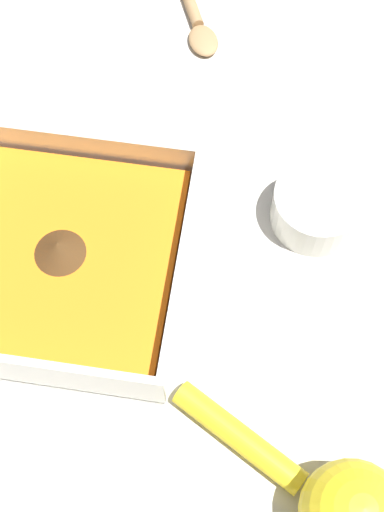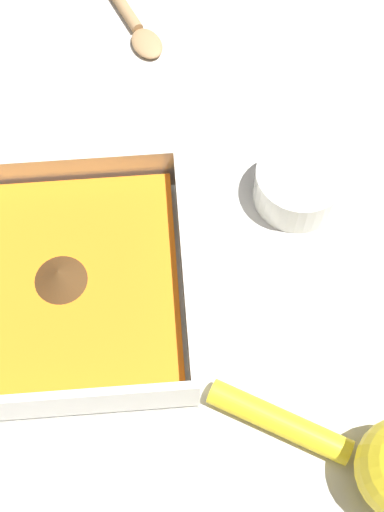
{
  "view_description": "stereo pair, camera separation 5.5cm",
  "coord_description": "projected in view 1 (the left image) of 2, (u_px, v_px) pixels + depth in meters",
  "views": [
    {
      "loc": [
        -0.21,
        -0.13,
        0.54
      ],
      "look_at": [
        0.03,
        -0.1,
        0.03
      ],
      "focal_mm": 50.0,
      "sensor_mm": 36.0,
      "label": 1
    },
    {
      "loc": [
        -0.21,
        -0.08,
        0.54
      ],
      "look_at": [
        0.03,
        -0.1,
        0.03
      ],
      "focal_mm": 50.0,
      "sensor_mm": 36.0,
      "label": 2
    }
  ],
  "objects": [
    {
      "name": "ground_plane",
      "position": [
        70.0,
        290.0,
        0.59
      ],
      "size": [
        4.0,
        4.0,
        0.0
      ],
      "primitive_type": "plane",
      "color": "beige"
    },
    {
      "name": "square_dish",
      "position": [
        63.0,
        260.0,
        0.58
      ],
      "size": [
        0.2,
        0.2,
        0.06
      ],
      "color": "silver",
      "rests_on": "ground_plane"
    },
    {
      "name": "spice_bowl",
      "position": [
        317.0,
        208.0,
        0.6
      ],
      "size": [
        0.08,
        0.08,
        0.04
      ],
      "color": "silver",
      "rests_on": "ground_plane"
    },
    {
      "name": "lemon_squeezer",
      "position": [
        340.0,
        506.0,
        0.48
      ],
      "size": [
        0.12,
        0.17,
        0.07
      ],
      "rotation": [
        0.0,
        0.0,
        4.2
      ],
      "color": "yellow",
      "rests_on": "ground_plane"
    }
  ]
}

